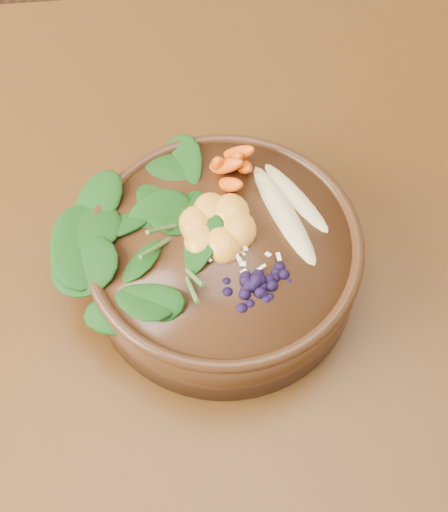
{
  "coord_description": "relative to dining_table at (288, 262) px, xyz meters",
  "views": [
    {
      "loc": [
        -0.14,
        -0.49,
        1.48
      ],
      "look_at": [
        -0.09,
        -0.07,
        0.8
      ],
      "focal_mm": 50.0,
      "sensor_mm": 36.0,
      "label": 1
    }
  ],
  "objects": [
    {
      "name": "ground",
      "position": [
        0.0,
        0.0,
        -0.66
      ],
      "size": [
        4.0,
        4.0,
        0.0
      ],
      "primitive_type": "plane",
      "color": "#381E0F",
      "rests_on": "ground"
    },
    {
      "name": "coconut_flakes",
      "position": [
        -0.08,
        -0.09,
        0.18
      ],
      "size": [
        0.12,
        0.11,
        0.01
      ],
      "primitive_type": null,
      "rotation": [
        0.0,
        0.0,
        0.42
      ],
      "color": "white",
      "rests_on": "stoneware_bowl"
    },
    {
      "name": "dining_table",
      "position": [
        0.0,
        0.0,
        0.0
      ],
      "size": [
        1.6,
        0.9,
        0.75
      ],
      "color": "#331C0C",
      "rests_on": "ground"
    },
    {
      "name": "stoneware_bowl",
      "position": [
        -0.09,
        -0.07,
        0.13
      ],
      "size": [
        0.4,
        0.4,
        0.08
      ],
      "primitive_type": "cylinder",
      "rotation": [
        0.0,
        0.0,
        0.42
      ],
      "color": "#432511",
      "rests_on": "dining_table"
    },
    {
      "name": "mandarin_cluster",
      "position": [
        -0.1,
        -0.05,
        0.19
      ],
      "size": [
        0.12,
        0.12,
        0.03
      ],
      "primitive_type": null,
      "rotation": [
        0.0,
        0.0,
        0.42
      ],
      "color": "orange",
      "rests_on": "stoneware_bowl"
    },
    {
      "name": "banana_halves",
      "position": [
        -0.02,
        -0.03,
        0.19
      ],
      "size": [
        0.11,
        0.18,
        0.03
      ],
      "rotation": [
        0.0,
        0.0,
        0.42
      ],
      "color": "#E0CC84",
      "rests_on": "stoneware_bowl"
    },
    {
      "name": "blueberry_pile",
      "position": [
        -0.07,
        -0.12,
        0.2
      ],
      "size": [
        0.17,
        0.15,
        0.04
      ],
      "primitive_type": null,
      "rotation": [
        0.0,
        0.0,
        0.42
      ],
      "color": "black",
      "rests_on": "stoneware_bowl"
    },
    {
      "name": "carrot_cluster",
      "position": [
        -0.08,
        0.03,
        0.22
      ],
      "size": [
        0.08,
        0.08,
        0.08
      ],
      "primitive_type": null,
      "rotation": [
        0.0,
        0.0,
        0.42
      ],
      "color": "orange",
      "rests_on": "stoneware_bowl"
    },
    {
      "name": "kale_heap",
      "position": [
        -0.16,
        -0.03,
        0.2
      ],
      "size": [
        0.25,
        0.24,
        0.05
      ],
      "primitive_type": null,
      "rotation": [
        0.0,
        0.0,
        0.42
      ],
      "color": "#14410E",
      "rests_on": "stoneware_bowl"
    }
  ]
}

